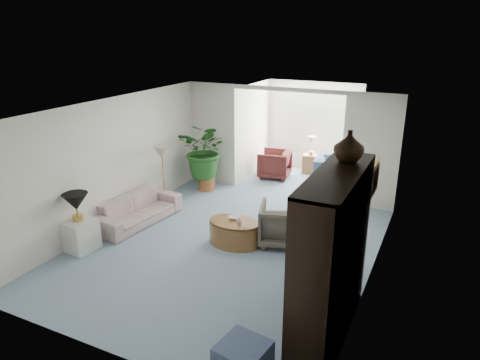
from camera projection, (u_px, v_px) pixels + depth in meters
The scene contains 26 objects.
floor at pixel (226, 248), 7.89m from camera, with size 6.00×6.00×0.00m, color gray.
sunroom_floor at pixel (298, 180), 11.37m from camera, with size 2.60×2.60×0.00m, color gray.
back_pier_left at pixel (213, 134), 10.80m from camera, with size 1.20×0.12×2.50m, color silver.
back_pier_right at pixel (370, 152), 9.25m from camera, with size 1.20×0.12×2.50m, color silver.
back_header at pixel (287, 89), 9.63m from camera, with size 2.60×0.12×0.10m, color silver.
window_pane at pixel (314, 119), 11.83m from camera, with size 2.20×0.02×1.50m, color white.
window_blinds at pixel (313, 119), 11.80m from camera, with size 2.20×0.02×1.50m, color white.
framed_picture at pixel (375, 180), 6.23m from camera, with size 0.04×0.50×0.40m, color beige.
sofa at pixel (137, 210), 8.82m from camera, with size 1.91×0.75×0.56m, color beige.
end_table at pixel (80, 235), 7.75m from camera, with size 0.51×0.51×0.56m, color silver.
table_lamp at pixel (76, 202), 7.55m from camera, with size 0.44×0.44×0.30m, color black.
floor_lamp at pixel (162, 152), 9.25m from camera, with size 0.36×0.36×0.28m, color beige.
coffee_table at pixel (234, 233), 7.95m from camera, with size 0.95×0.95×0.45m, color olive.
coffee_bowl at pixel (234, 218), 7.98m from camera, with size 0.20×0.20×0.05m, color white.
coffee_cup at pixel (239, 223), 7.72m from camera, with size 0.10×0.10×0.09m, color beige.
wingback_chair at pixel (283, 224), 7.94m from camera, with size 0.81×0.83×0.76m, color #5E564A.
side_table_dark at pixel (325, 227), 7.93m from camera, with size 0.55×0.44×0.66m, color black.
entertainment_cabinet at pixel (331, 256), 5.39m from camera, with size 0.52×1.95×2.17m, color black.
cabinet_urn at pixel (349, 146), 5.39m from camera, with size 0.37×0.37×0.39m, color black.
ottoman at pixel (243, 360), 4.93m from camera, with size 0.52×0.52×0.42m, color #4A5F80.
plant_pot at pixel (206, 183), 10.66m from camera, with size 0.40×0.40×0.32m, color #96542B.
house_plant at pixel (206, 150), 10.39m from camera, with size 1.21×1.05×1.34m, color #20551D.
sunroom_chair_blue at pixel (331, 172), 10.85m from camera, with size 0.78×0.80×0.73m, color #4A5F80.
sunroom_chair_maroon at pixel (275, 164), 11.47m from camera, with size 0.77×0.79×0.72m, color #5A251F.
sunroom_table at pixel (311, 164), 11.83m from camera, with size 0.41×0.32×0.51m, color olive.
shelf_clutter at pixel (322, 284), 5.35m from camera, with size 0.30×0.88×0.61m.
Camera 1 is at (3.29, -6.23, 3.75)m, focal length 32.87 mm.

